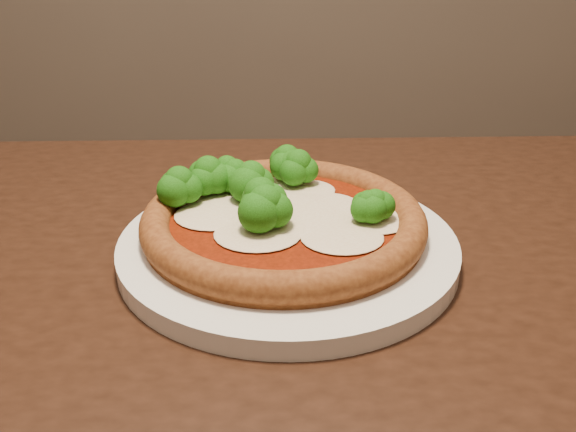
{
  "coord_description": "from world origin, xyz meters",
  "views": [
    {
      "loc": [
        0.06,
        -0.62,
        1.04
      ],
      "look_at": [
        0.07,
        -0.11,
        0.79
      ],
      "focal_mm": 40.0,
      "sensor_mm": 36.0,
      "label": 1
    }
  ],
  "objects": [
    {
      "name": "pizza",
      "position": [
        0.06,
        -0.09,
        0.79
      ],
      "size": [
        0.26,
        0.26,
        0.06
      ],
      "rotation": [
        0.0,
        0.0,
        -0.06
      ],
      "color": "brown",
      "rests_on": "plate"
    },
    {
      "name": "plate",
      "position": [
        0.07,
        -0.11,
        0.76
      ],
      "size": [
        0.31,
        0.31,
        0.02
      ],
      "primitive_type": "cylinder",
      "color": "white",
      "rests_on": "dining_table"
    },
    {
      "name": "dining_table",
      "position": [
        0.03,
        -0.15,
        0.64
      ],
      "size": [
        1.16,
        0.75,
        0.75
      ],
      "rotation": [
        0.0,
        0.0,
        0.02
      ],
      "color": "black",
      "rests_on": "floor"
    }
  ]
}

